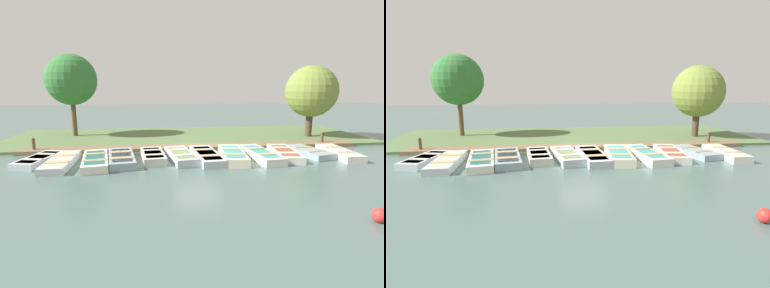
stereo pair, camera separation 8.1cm
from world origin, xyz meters
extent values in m
plane|color=#4C6660|center=(0.00, 0.00, 0.00)|extent=(80.00, 80.00, 0.00)
cube|color=#567042|center=(-5.00, 0.00, 0.07)|extent=(8.00, 24.00, 0.14)
cube|color=brown|center=(-1.26, 0.00, 0.11)|extent=(1.16, 19.16, 0.21)
cube|color=#B2BCC1|center=(0.97, -7.69, 0.16)|extent=(3.00, 1.65, 0.32)
cube|color=#6B7F51|center=(0.97, -7.69, 0.30)|extent=(2.45, 1.32, 0.03)
cube|color=beige|center=(1.50, -7.81, 0.33)|extent=(0.49, 1.00, 0.03)
cube|color=beige|center=(0.45, -7.57, 0.33)|extent=(0.49, 1.00, 0.03)
cube|color=#B2BCC1|center=(1.49, -6.55, 0.16)|extent=(3.54, 1.12, 0.32)
cube|color=beige|center=(1.49, -6.55, 0.30)|extent=(2.91, 0.87, 0.03)
cube|color=tan|center=(2.16, -6.54, 0.33)|extent=(0.37, 0.98, 0.03)
cube|color=tan|center=(0.81, -6.55, 0.33)|extent=(0.37, 0.98, 0.03)
cube|color=silver|center=(1.52, -5.02, 0.18)|extent=(3.59, 1.64, 0.35)
cube|color=teal|center=(1.52, -5.02, 0.34)|extent=(2.94, 1.30, 0.03)
cube|color=tan|center=(2.17, -4.91, 0.37)|extent=(0.50, 1.06, 0.03)
cube|color=tan|center=(0.87, -5.12, 0.37)|extent=(0.50, 1.06, 0.03)
cube|color=#8C9EA8|center=(1.27, -3.85, 0.18)|extent=(3.50, 1.62, 0.37)
cube|color=#6B7F51|center=(1.27, -3.85, 0.35)|extent=(2.86, 1.28, 0.03)
cube|color=tan|center=(1.90, -3.76, 0.38)|extent=(0.48, 1.10, 0.03)
cube|color=tan|center=(0.64, -3.94, 0.38)|extent=(0.48, 1.10, 0.03)
cube|color=beige|center=(1.06, -2.36, 0.20)|extent=(2.81, 1.32, 0.39)
cube|color=beige|center=(1.06, -2.36, 0.37)|extent=(2.30, 1.04, 0.03)
cube|color=beige|center=(1.58, -2.31, 0.40)|extent=(0.37, 0.99, 0.03)
cube|color=beige|center=(0.55, -2.41, 0.40)|extent=(0.37, 0.99, 0.03)
cube|color=#B2BCC1|center=(1.13, -0.99, 0.19)|extent=(3.33, 1.58, 0.37)
cube|color=#6B7F51|center=(1.13, -0.99, 0.36)|extent=(2.72, 1.25, 0.03)
cube|color=beige|center=(1.73, -0.89, 0.38)|extent=(0.47, 1.05, 0.03)
cube|color=beige|center=(0.53, -1.08, 0.38)|extent=(0.47, 1.05, 0.03)
cube|color=#B2BCC1|center=(1.27, 0.27, 0.18)|extent=(3.63, 1.33, 0.36)
cube|color=teal|center=(1.27, 0.27, 0.34)|extent=(2.97, 1.04, 0.03)
cube|color=tan|center=(1.95, 0.31, 0.37)|extent=(0.42, 1.04, 0.03)
cube|color=tan|center=(0.60, 0.23, 0.37)|extent=(0.42, 1.04, 0.03)
cube|color=beige|center=(1.36, 1.56, 0.20)|extent=(3.56, 1.57, 0.40)
cube|color=teal|center=(1.36, 1.56, 0.39)|extent=(2.91, 1.24, 0.03)
cube|color=tan|center=(2.01, 1.48, 0.42)|extent=(0.47, 1.09, 0.03)
cube|color=tan|center=(0.71, 1.64, 0.42)|extent=(0.47, 1.09, 0.03)
cube|color=silver|center=(1.33, 3.00, 0.18)|extent=(3.63, 1.38, 0.37)
cube|color=teal|center=(1.33, 3.00, 0.35)|extent=(2.97, 1.09, 0.03)
cube|color=tan|center=(2.01, 3.06, 0.38)|extent=(0.44, 1.01, 0.03)
cube|color=tan|center=(0.66, 2.94, 0.38)|extent=(0.44, 1.01, 0.03)
cube|color=silver|center=(1.15, 4.35, 0.17)|extent=(3.40, 1.60, 0.34)
cube|color=#994C33|center=(1.15, 4.35, 0.32)|extent=(2.78, 1.26, 0.03)
cube|color=beige|center=(1.76, 4.26, 0.35)|extent=(0.48, 1.06, 0.03)
cube|color=beige|center=(0.54, 4.45, 0.35)|extent=(0.48, 1.06, 0.03)
cube|color=#8C9EA8|center=(0.95, 5.78, 0.15)|extent=(2.94, 1.71, 0.31)
cube|color=teal|center=(0.95, 5.78, 0.30)|extent=(2.40, 1.36, 0.02)
cube|color=tan|center=(1.47, 5.89, 0.32)|extent=(0.49, 1.10, 0.03)
cube|color=tan|center=(0.44, 5.67, 0.32)|extent=(0.49, 1.10, 0.03)
cube|color=beige|center=(1.48, 7.16, 0.18)|extent=(3.18, 1.13, 0.36)
cube|color=#4C709E|center=(1.48, 7.16, 0.35)|extent=(2.61, 0.89, 0.03)
cube|color=tan|center=(2.07, 7.13, 0.37)|extent=(0.36, 0.92, 0.03)
cube|color=tan|center=(0.88, 7.19, 0.37)|extent=(0.36, 0.92, 0.03)
cylinder|color=brown|center=(-1.24, -8.72, 0.37)|extent=(0.16, 0.16, 0.75)
sphere|color=brown|center=(-1.24, -8.72, 0.77)|extent=(0.15, 0.15, 0.15)
cylinder|color=brown|center=(-1.24, 7.79, 0.37)|extent=(0.16, 0.16, 0.75)
sphere|color=brown|center=(-1.24, 7.79, 0.77)|extent=(0.15, 0.15, 0.15)
sphere|color=red|center=(8.59, 3.73, 0.20)|extent=(0.41, 0.41, 0.41)
cylinder|color=brown|center=(-5.98, -7.74, 1.51)|extent=(0.32, 0.32, 3.01)
sphere|color=#337033|center=(-5.98, -7.74, 3.95)|extent=(3.40, 3.40, 3.40)
cylinder|color=#4C3828|center=(-3.72, 8.23, 1.13)|extent=(0.44, 0.44, 2.25)
sphere|color=olive|center=(-3.72, 8.23, 3.19)|extent=(3.41, 3.41, 3.41)
camera|label=1|loc=(15.43, -2.25, 3.69)|focal=28.00mm
camera|label=2|loc=(15.44, -2.17, 3.69)|focal=28.00mm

